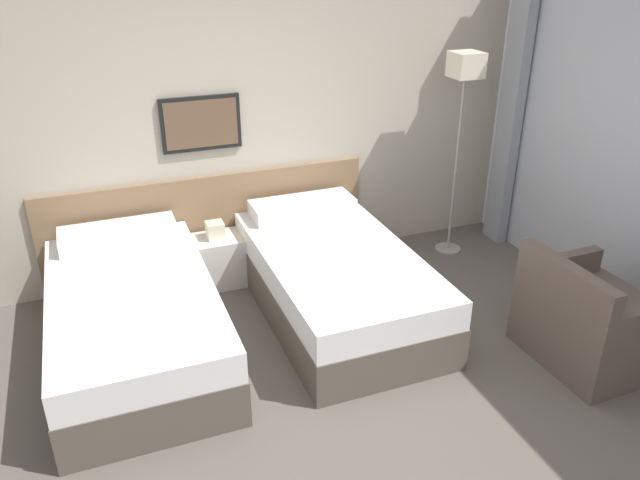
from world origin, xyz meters
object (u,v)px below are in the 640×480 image
bed_near_window (336,280)px  bed_near_door (135,319)px  floor_lamp (464,87)px  armchair (591,324)px  nightstand (218,259)px

bed_near_window → bed_near_door: bearing=180.0°
floor_lamp → armchair: bearing=-90.0°
bed_near_door → armchair: 3.17m
bed_near_door → nightstand: bed_near_door is taller
nightstand → armchair: bearing=-42.2°
bed_near_door → nightstand: 1.09m
nightstand → floor_lamp: 2.55m
nightstand → floor_lamp: (2.17, -0.16, 1.32)m
bed_near_door → armchair: armchair is taller
nightstand → armchair: 2.94m
nightstand → floor_lamp: size_ratio=0.31×
bed_near_window → armchair: armchair is taller
bed_near_door → nightstand: (0.76, 0.78, -0.05)m
nightstand → armchair: size_ratio=0.66×
nightstand → bed_near_window: bearing=-45.7°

